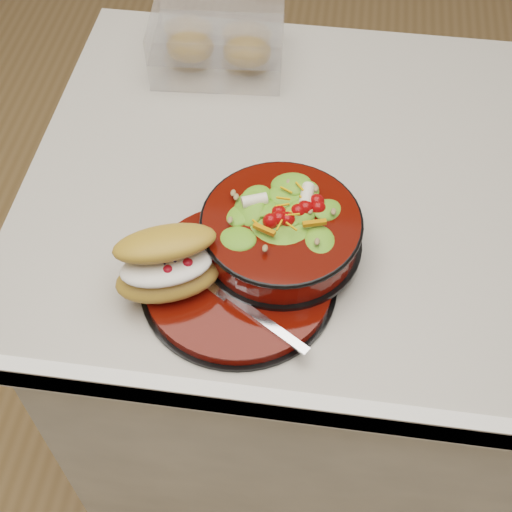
# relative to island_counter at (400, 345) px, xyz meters

# --- Properties ---
(island_counter) EXTENTS (1.24, 0.74, 0.90)m
(island_counter) POSITION_rel_island_counter_xyz_m (0.00, 0.00, 0.00)
(island_counter) COLOR white
(island_counter) RESTS_ON ground
(dinner_plate) EXTENTS (0.26, 0.26, 0.02)m
(dinner_plate) POSITION_rel_island_counter_xyz_m (-0.28, -0.21, 0.46)
(dinner_plate) COLOR black
(dinner_plate) RESTS_ON island_counter
(salad_bowl) EXTENTS (0.22, 0.22, 0.09)m
(salad_bowl) POSITION_rel_island_counter_xyz_m (-0.23, -0.15, 0.50)
(salad_bowl) COLOR black
(salad_bowl) RESTS_ON dinner_plate
(croissant) EXTENTS (0.15, 0.13, 0.08)m
(croissant) POSITION_rel_island_counter_xyz_m (-0.36, -0.23, 0.50)
(croissant) COLOR #BC8739
(croissant) RESTS_ON dinner_plate
(fork) EXTENTS (0.15, 0.10, 0.00)m
(fork) POSITION_rel_island_counter_xyz_m (-0.25, -0.26, 0.47)
(fork) COLOR silver
(fork) RESTS_ON dinner_plate
(pastry_box) EXTENTS (0.22, 0.17, 0.09)m
(pastry_box) POSITION_rel_island_counter_xyz_m (-0.38, 0.24, 0.49)
(pastry_box) COLOR white
(pastry_box) RESTS_ON island_counter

